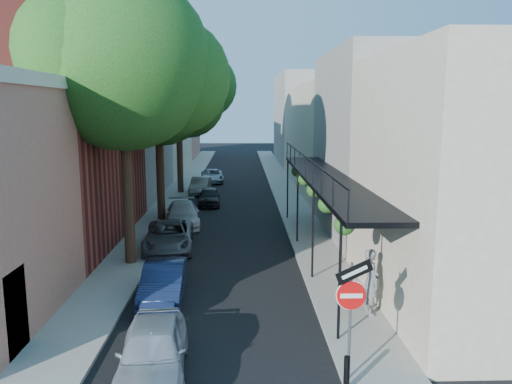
{
  "coord_description": "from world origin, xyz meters",
  "views": [
    {
      "loc": [
        0.69,
        -9.6,
        6.31
      ],
      "look_at": [
        1.31,
        11.05,
        2.8
      ],
      "focal_mm": 35.0,
      "sensor_mm": 36.0,
      "label": 1
    }
  ],
  "objects": [
    {
      "name": "bollard",
      "position": [
        3.0,
        0.5,
        0.52
      ],
      "size": [
        0.14,
        0.14,
        0.8
      ],
      "primitive_type": "cylinder",
      "color": "black",
      "rests_on": "sidewalk_right"
    },
    {
      "name": "parked_car_e",
      "position": [
        -1.4,
        22.42,
        0.58
      ],
      "size": [
        1.52,
        3.46,
        1.16
      ],
      "primitive_type": "imported",
      "rotation": [
        0.0,
        0.0,
        0.05
      ],
      "color": "black",
      "rests_on": "ground"
    },
    {
      "name": "buildings_right",
      "position": [
        8.99,
        29.49,
        4.42
      ],
      "size": [
        9.8,
        55.0,
        10.0
      ],
      "color": "beige",
      "rests_on": "ground"
    },
    {
      "name": "parked_car_g",
      "position": [
        -1.78,
        32.55,
        0.55
      ],
      "size": [
        2.18,
        4.14,
        1.11
      ],
      "primitive_type": "imported",
      "rotation": [
        0.0,
        0.0,
        0.09
      ],
      "color": "#9EA6B2",
      "rests_on": "ground"
    },
    {
      "name": "sidewalk_right",
      "position": [
        4.0,
        30.0,
        0.06
      ],
      "size": [
        2.0,
        64.0,
        0.12
      ],
      "primitive_type": "cube",
      "color": "gray",
      "rests_on": "ground"
    },
    {
      "name": "road_surface",
      "position": [
        0.0,
        30.0,
        0.01
      ],
      "size": [
        6.0,
        64.0,
        0.01
      ],
      "primitive_type": "cube",
      "color": "black",
      "rests_on": "ground"
    },
    {
      "name": "oak_near",
      "position": [
        -3.37,
        10.26,
        7.88
      ],
      "size": [
        7.48,
        6.8,
        11.42
      ],
      "color": "#311C13",
      "rests_on": "ground"
    },
    {
      "name": "buildings_left",
      "position": [
        -9.3,
        28.76,
        4.94
      ],
      "size": [
        10.1,
        59.1,
        12.0
      ],
      "color": "tan",
      "rests_on": "ground"
    },
    {
      "name": "parked_car_b",
      "position": [
        -1.88,
        6.18,
        0.62
      ],
      "size": [
        1.47,
        3.82,
        1.24
      ],
      "primitive_type": "imported",
      "rotation": [
        0.0,
        0.0,
        0.04
      ],
      "color": "#141E3F",
      "rests_on": "ground"
    },
    {
      "name": "parked_car_c",
      "position": [
        -2.54,
        12.07,
        0.64
      ],
      "size": [
        2.45,
        4.72,
        1.27
      ],
      "primitive_type": "imported",
      "rotation": [
        0.0,
        0.0,
        0.08
      ],
      "color": "#52545A",
      "rests_on": "ground"
    },
    {
      "name": "parked_car_f",
      "position": [
        -2.33,
        26.82,
        0.61
      ],
      "size": [
        1.46,
        3.75,
        1.22
      ],
      "primitive_type": "imported",
      "rotation": [
        0.0,
        0.0,
        -0.05
      ],
      "color": "slate",
      "rests_on": "ground"
    },
    {
      "name": "sidewalk_left",
      "position": [
        -4.0,
        30.0,
        0.06
      ],
      "size": [
        2.0,
        64.0,
        0.12
      ],
      "primitive_type": "cube",
      "color": "gray",
      "rests_on": "ground"
    },
    {
      "name": "parked_car_a",
      "position": [
        -1.4,
        1.38,
        0.67
      ],
      "size": [
        1.89,
        4.02,
        1.33
      ],
      "primitive_type": "imported",
      "rotation": [
        0.0,
        0.0,
        0.08
      ],
      "color": "#9AA0AB",
      "rests_on": "ground"
    },
    {
      "name": "oak_mid",
      "position": [
        -3.42,
        18.23,
        7.06
      ],
      "size": [
        6.6,
        6.0,
        10.2
      ],
      "color": "#311C13",
      "rests_on": "ground"
    },
    {
      "name": "oak_far",
      "position": [
        -3.35,
        27.27,
        8.26
      ],
      "size": [
        7.7,
        7.0,
        11.9
      ],
      "color": "#311C13",
      "rests_on": "ground"
    },
    {
      "name": "sign_post",
      "position": [
        3.16,
        0.97,
        2.04
      ],
      "size": [
        0.89,
        0.17,
        2.99
      ],
      "color": "#595B60",
      "rests_on": "ground"
    },
    {
      "name": "parked_car_d",
      "position": [
        -2.49,
        16.82,
        0.63
      ],
      "size": [
        2.3,
        4.51,
        1.25
      ],
      "primitive_type": "imported",
      "rotation": [
        0.0,
        0.0,
        0.13
      ],
      "color": "silver",
      "rests_on": "ground"
    },
    {
      "name": "pedestrian",
      "position": [
        4.57,
        4.62,
        1.13
      ],
      "size": [
        0.57,
        0.79,
        2.03
      ],
      "primitive_type": "imported",
      "rotation": [
        0.0,
        0.0,
        1.69
      ],
      "color": "slate",
      "rests_on": "sidewalk_right"
    }
  ]
}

